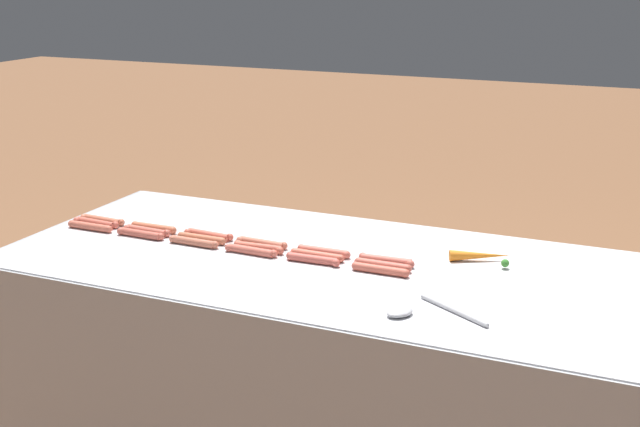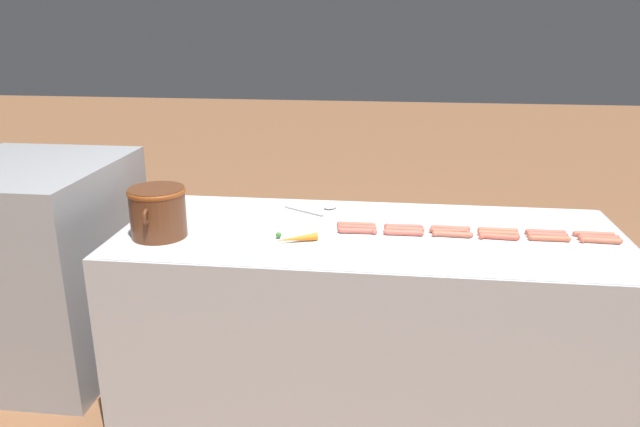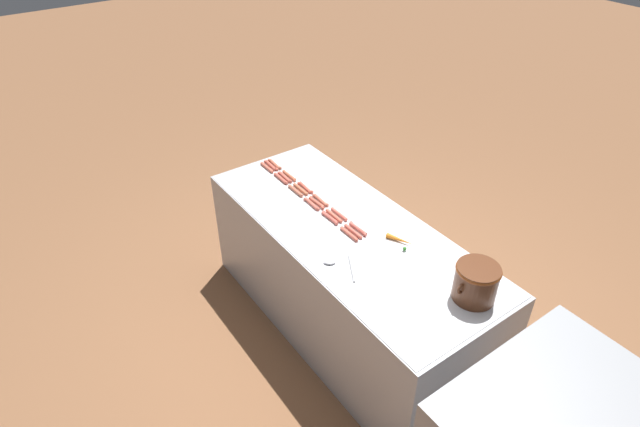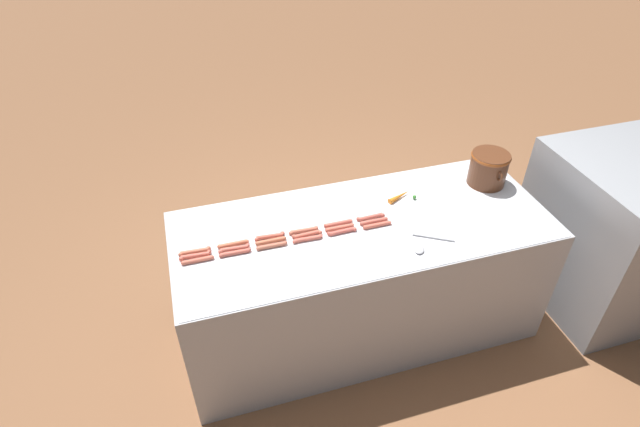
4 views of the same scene
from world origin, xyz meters
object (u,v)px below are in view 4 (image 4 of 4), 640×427
at_px(hot_dog_7, 234,249).
at_px(hot_dog_17, 377,225).
at_px(hot_dog_8, 271,241).
at_px(hot_dog_13, 235,253).
at_px(carrot, 401,196).
at_px(back_cabinet, 613,233).
at_px(hot_dog_6, 195,256).
at_px(hot_dog_11, 374,221).
at_px(hot_dog_12, 198,260).
at_px(hot_dog_15, 308,239).
at_px(hot_dog_5, 371,217).
at_px(hot_dog_9, 307,234).
at_px(hot_dog_4, 338,223).
at_px(bean_pot, 489,167).
at_px(hot_dog_1, 233,244).
at_px(hot_dog_2, 270,236).
at_px(hot_dog_14, 272,246).
at_px(hot_dog_3, 304,230).
at_px(hot_dog_0, 195,251).
at_px(hot_dog_16, 342,232).
at_px(serving_spoon, 424,245).
at_px(hot_dog_10, 340,228).

bearing_deg(hot_dog_7, hot_dog_17, 87.47).
relative_size(hot_dog_8, hot_dog_13, 1.00).
bearing_deg(carrot, back_cabinet, 75.58).
bearing_deg(hot_dog_6, carrot, 97.89).
relative_size(hot_dog_6, hot_dog_11, 1.00).
bearing_deg(hot_dog_12, hot_dog_8, 95.60).
xyz_separation_m(back_cabinet, hot_dog_6, (-0.18, -2.54, 0.33)).
relative_size(hot_dog_11, hot_dog_15, 1.00).
bearing_deg(hot_dog_5, hot_dog_6, -87.73).
relative_size(hot_dog_7, hot_dog_13, 1.00).
height_order(hot_dog_17, carrot, carrot).
distance_m(hot_dog_8, hot_dog_9, 0.19).
distance_m(hot_dog_4, bean_pot, 1.00).
bearing_deg(hot_dog_9, hot_dog_12, -86.68).
relative_size(hot_dog_5, bean_pot, 0.58).
distance_m(hot_dog_5, hot_dog_9, 0.38).
xyz_separation_m(hot_dog_1, carrot, (-0.13, 1.00, 0.00)).
xyz_separation_m(hot_dog_4, bean_pot, (-0.13, 0.98, 0.10)).
relative_size(hot_dog_7, hot_dog_17, 1.00).
distance_m(back_cabinet, hot_dog_15, 1.99).
distance_m(hot_dog_2, hot_dog_14, 0.08).
relative_size(hot_dog_4, carrot, 0.95).
height_order(hot_dog_3, bean_pot, bean_pot).
distance_m(hot_dog_5, carrot, 0.27).
bearing_deg(bean_pot, hot_dog_7, -83.85).
distance_m(hot_dog_0, hot_dog_16, 0.77).
distance_m(back_cabinet, hot_dog_5, 1.62).
bearing_deg(hot_dog_12, hot_dog_1, 110.36).
height_order(hot_dog_17, bean_pot, bean_pot).
distance_m(hot_dog_12, carrot, 1.21).
bearing_deg(hot_dog_11, hot_dog_1, -92.61).
xyz_separation_m(hot_dog_1, hot_dog_11, (0.04, 0.77, 0.00)).
bearing_deg(hot_dog_9, back_cabinet, 84.92).
bearing_deg(hot_dog_12, carrot, 99.70).
relative_size(hot_dog_17, serving_spoon, 0.66).
xyz_separation_m(hot_dog_15, carrot, (-0.21, 0.62, 0.00)).
bearing_deg(back_cabinet, hot_dog_4, -96.95).
relative_size(hot_dog_7, hot_dog_16, 1.00).
relative_size(hot_dog_7, carrot, 0.95).
xyz_separation_m(hot_dog_1, hot_dog_17, (0.07, 0.77, 0.00)).
height_order(back_cabinet, hot_dog_11, back_cabinet).
height_order(hot_dog_2, hot_dog_13, same).
height_order(hot_dog_1, hot_dog_12, same).
xyz_separation_m(hot_dog_7, hot_dog_16, (0.03, 0.57, 0.00)).
bearing_deg(hot_dog_10, hot_dog_13, -86.34).
bearing_deg(bean_pot, hot_dog_13, -82.65).
xyz_separation_m(hot_dog_3, hot_dog_11, (0.03, 0.39, 0.00)).
xyz_separation_m(bean_pot, serving_spoon, (0.42, -0.61, -0.10)).
xyz_separation_m(hot_dog_4, hot_dog_14, (0.08, -0.39, 0.00)).
height_order(hot_dog_5, hot_dog_11, same).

